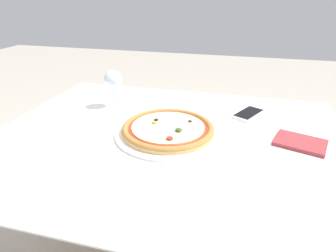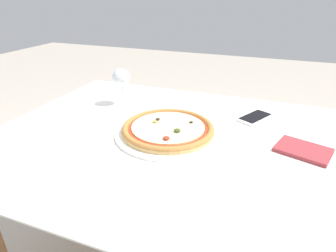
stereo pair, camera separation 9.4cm
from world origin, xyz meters
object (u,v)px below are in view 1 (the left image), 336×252
at_px(wine_glass_far_left, 113,80).
at_px(cell_phone, 248,114).
at_px(pizza_plate, 168,130).
at_px(fork, 89,117).
at_px(dining_table, 168,161).

distance_m(wine_glass_far_left, cell_phone, 0.55).
distance_m(pizza_plate, fork, 0.33).
relative_size(pizza_plate, fork, 2.10).
bearing_deg(dining_table, cell_phone, 44.10).
bearing_deg(cell_phone, fork, -162.99).
xyz_separation_m(pizza_plate, fork, (-0.32, 0.05, -0.01)).
relative_size(fork, wine_glass_far_left, 1.10).
height_order(dining_table, pizza_plate, pizza_plate).
xyz_separation_m(fork, cell_phone, (0.59, 0.18, 0.00)).
height_order(pizza_plate, cell_phone, pizza_plate).
relative_size(pizza_plate, cell_phone, 2.22).
bearing_deg(wine_glass_far_left, fork, -107.80).
xyz_separation_m(pizza_plate, wine_glass_far_left, (-0.28, 0.19, 0.09)).
height_order(pizza_plate, wine_glass_far_left, wine_glass_far_left).
bearing_deg(wine_glass_far_left, dining_table, -36.51).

